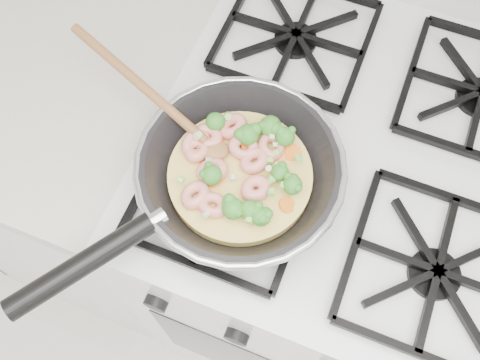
% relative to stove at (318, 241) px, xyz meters
% --- Properties ---
extents(stove, '(0.60, 0.60, 0.92)m').
position_rel_stove_xyz_m(stove, '(0.00, 0.00, 0.00)').
color(stove, silver).
rests_on(stove, ground).
extents(counter_left, '(1.00, 0.60, 0.90)m').
position_rel_stove_xyz_m(counter_left, '(-0.80, 0.00, -0.01)').
color(counter_left, silver).
rests_on(counter_left, ground).
extents(skillet, '(0.44, 0.43, 0.09)m').
position_rel_stove_xyz_m(skillet, '(-0.14, -0.13, 0.50)').
color(skillet, black).
rests_on(skillet, stove).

